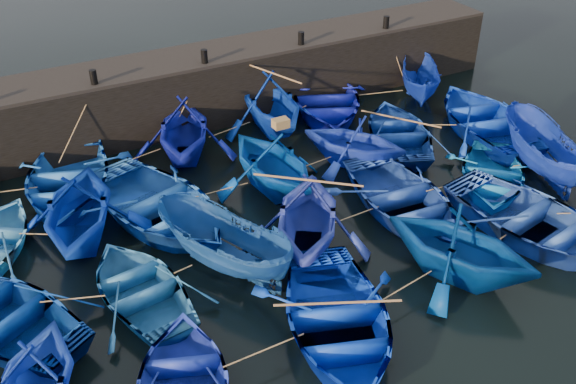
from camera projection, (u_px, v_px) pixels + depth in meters
name	position (u px, v px, depth m)	size (l,w,h in m)	color
ground	(343.00, 269.00, 17.61)	(120.00, 120.00, 0.00)	black
quay_wall	(199.00, 89.00, 24.67)	(26.00, 2.50, 2.50)	black
quay_top	(196.00, 56.00, 23.95)	(26.00, 2.50, 0.12)	black
bollard_1	(93.00, 77.00, 21.54)	(0.24, 0.24, 0.50)	black
bollard_2	(204.00, 56.00, 23.12)	(0.24, 0.24, 0.50)	black
bollard_3	(301.00, 38.00, 24.70)	(0.24, 0.24, 0.50)	black
bollard_4	(386.00, 22.00, 26.28)	(0.24, 0.24, 0.50)	black
boat_1	(66.00, 179.00, 20.43)	(3.96, 5.54, 1.15)	blue
boat_2	(183.00, 129.00, 22.19)	(3.63, 4.21, 2.22)	#09138A
boat_3	(271.00, 102.00, 23.87)	(3.78, 4.39, 2.31)	#0833C4
boat_4	(326.00, 101.00, 25.35)	(3.97, 5.55, 1.15)	#0E16A3
boat_5	(421.00, 81.00, 26.47)	(1.49, 3.96, 1.53)	#0C2AA1
boat_7	(79.00, 208.00, 18.05)	(3.85, 4.47, 2.35)	#03279D
boat_8	(158.00, 206.00, 19.13)	(4.15, 5.81, 1.20)	blue
boat_9	(273.00, 161.00, 20.35)	(3.66, 4.24, 2.23)	#013A91
boat_10	(354.00, 140.00, 21.81)	(3.13, 3.63, 1.91)	#1530BC
boat_11	(399.00, 132.00, 23.34)	(3.36, 4.69, 0.97)	navy
boat_12	(486.00, 119.00, 23.99)	(4.05, 5.66, 1.18)	#0933C6
boat_13	(2.00, 316.00, 15.39)	(3.52, 4.93, 1.02)	navy
boat_14	(141.00, 288.00, 16.34)	(3.01, 4.20, 0.87)	#1F609B
boat_15	(223.00, 246.00, 17.10)	(1.65, 4.39, 1.70)	navy
boat_16	(307.00, 215.00, 17.83)	(3.68, 4.27, 2.25)	#2639BB
boat_17	(403.00, 199.00, 19.55)	(3.72, 5.20, 1.08)	#1A3D99
boat_18	(492.00, 176.00, 20.86)	(3.08, 4.31, 0.89)	blue
boat_19	(541.00, 151.00, 21.41)	(1.67, 4.43, 1.71)	#0F2C99
boat_22	(337.00, 321.00, 15.20)	(3.75, 5.24, 1.09)	#042DCB
boat_23	(461.00, 244.00, 16.75)	(3.62, 4.20, 2.21)	navy
boat_24	(535.00, 221.00, 18.52)	(4.00, 5.59, 1.16)	#244CB3
wooden_crate	(281.00, 123.00, 19.78)	(0.49, 0.35, 0.29)	olive
mooring_ropes	(261.00, 158.00, 20.95)	(18.12, 11.88, 2.10)	tan
loose_oars	(330.00, 154.00, 19.59)	(9.39, 12.41, 1.40)	#99724C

